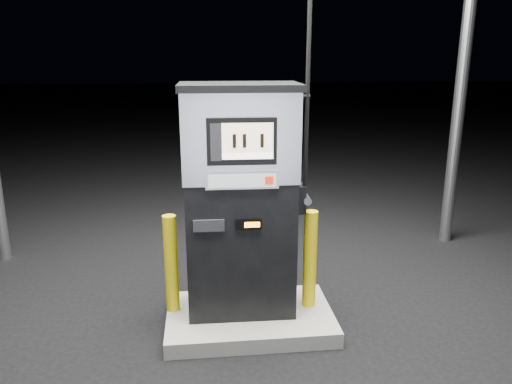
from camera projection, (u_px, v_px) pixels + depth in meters
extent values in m
plane|color=black|center=(250.00, 325.00, 4.89)|extent=(80.00, 80.00, 0.00)
cube|color=slate|center=(250.00, 318.00, 4.87)|extent=(1.60, 1.00, 0.15)
cylinder|color=gray|center=(462.00, 79.00, 6.52)|extent=(0.16, 0.16, 4.50)
cube|color=black|center=(241.00, 245.00, 4.76)|extent=(1.02, 0.60, 1.32)
cube|color=silver|center=(240.00, 135.00, 4.48)|extent=(1.04, 0.62, 0.79)
cube|color=black|center=(239.00, 87.00, 4.36)|extent=(1.08, 0.67, 0.06)
cube|color=black|center=(242.00, 142.00, 4.18)|extent=(0.59, 0.04, 0.40)
cube|color=beige|center=(248.00, 138.00, 4.16)|extent=(0.43, 0.01, 0.25)
cube|color=white|center=(248.00, 156.00, 4.20)|extent=(0.43, 0.01, 0.05)
cube|color=silver|center=(242.00, 181.00, 4.27)|extent=(0.63, 0.05, 0.15)
cube|color=#9B9DA3|center=(242.00, 181.00, 4.26)|extent=(0.58, 0.02, 0.11)
cube|color=#B71D0C|center=(269.00, 181.00, 4.28)|extent=(0.07, 0.00, 0.07)
cube|color=black|center=(248.00, 224.00, 4.39)|extent=(0.23, 0.03, 0.09)
cube|color=orange|center=(252.00, 225.00, 4.38)|extent=(0.14, 0.01, 0.05)
cube|color=black|center=(209.00, 226.00, 4.36)|extent=(0.27, 0.03, 0.11)
cube|color=black|center=(299.00, 198.00, 4.69)|extent=(0.11, 0.19, 0.26)
cylinder|color=gray|center=(306.00, 198.00, 4.69)|extent=(0.08, 0.23, 0.07)
cylinder|color=yellow|center=(171.00, 264.00, 4.76)|extent=(0.16, 0.16, 0.97)
cylinder|color=yellow|center=(310.00, 259.00, 4.85)|extent=(0.15, 0.15, 0.98)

